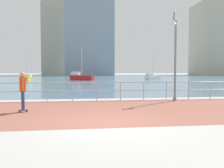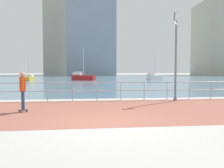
{
  "view_description": "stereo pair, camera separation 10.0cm",
  "coord_description": "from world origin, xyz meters",
  "px_view_note": "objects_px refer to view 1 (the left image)",
  "views": [
    {
      "loc": [
        -0.82,
        -7.65,
        1.74
      ],
      "look_at": [
        0.6,
        3.64,
        1.1
      ],
      "focal_mm": 38.13,
      "sensor_mm": 36.0,
      "label": 1
    },
    {
      "loc": [
        -0.72,
        -7.66,
        1.74
      ],
      "look_at": [
        0.6,
        3.64,
        1.1
      ],
      "focal_mm": 38.13,
      "sensor_mm": 36.0,
      "label": 2
    }
  ],
  "objects_px": {
    "sailboat_white": "(81,77)",
    "sailboat_navy": "(27,78)",
    "skateboarder": "(23,88)",
    "sailboat_gray": "(152,77)",
    "lamppost": "(175,51)"
  },
  "relations": [
    {
      "from": "skateboarder",
      "to": "sailboat_gray",
      "type": "bearing_deg",
      "value": 65.12
    },
    {
      "from": "sailboat_gray",
      "to": "sailboat_white",
      "type": "bearing_deg",
      "value": -174.95
    },
    {
      "from": "lamppost",
      "to": "sailboat_navy",
      "type": "relative_size",
      "value": 1.11
    },
    {
      "from": "skateboarder",
      "to": "sailboat_gray",
      "type": "xyz_separation_m",
      "value": [
        16.08,
        34.68,
        -0.53
      ]
    },
    {
      "from": "skateboarder",
      "to": "sailboat_navy",
      "type": "distance_m",
      "value": 33.11
    },
    {
      "from": "skateboarder",
      "to": "sailboat_gray",
      "type": "relative_size",
      "value": 0.33
    },
    {
      "from": "skateboarder",
      "to": "sailboat_gray",
      "type": "distance_m",
      "value": 38.23
    },
    {
      "from": "sailboat_gray",
      "to": "sailboat_navy",
      "type": "bearing_deg",
      "value": -174.27
    },
    {
      "from": "lamppost",
      "to": "sailboat_gray",
      "type": "xyz_separation_m",
      "value": [
        8.4,
        31.99,
        -2.37
      ]
    },
    {
      "from": "sailboat_navy",
      "to": "skateboarder",
      "type": "bearing_deg",
      "value": -77.87
    },
    {
      "from": "lamppost",
      "to": "skateboarder",
      "type": "relative_size",
      "value": 3.05
    },
    {
      "from": "sailboat_white",
      "to": "sailboat_navy",
      "type": "xyz_separation_m",
      "value": [
        -9.23,
        -1.09,
        -0.13
      ]
    },
    {
      "from": "skateboarder",
      "to": "sailboat_white",
      "type": "bearing_deg",
      "value": 86.11
    },
    {
      "from": "sailboat_white",
      "to": "sailboat_navy",
      "type": "distance_m",
      "value": 9.3
    },
    {
      "from": "sailboat_white",
      "to": "sailboat_navy",
      "type": "height_order",
      "value": "sailboat_white"
    }
  ]
}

